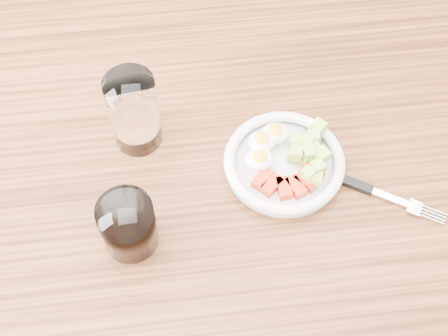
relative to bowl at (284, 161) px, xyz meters
The scene contains 6 objects.
ground 0.79m from the bowl, 167.07° to the right, with size 4.00×4.00×0.00m, color brown.
dining_table 0.15m from the bowl, 167.07° to the right, with size 1.50×0.90×0.77m.
bowl is the anchor object (origin of this frame).
fork 0.12m from the bowl, 25.11° to the right, with size 0.19×0.13×0.01m.
water_glass 0.24m from the bowl, 159.41° to the left, with size 0.08×0.08×0.14m, color white.
coffee_glass 0.26m from the bowl, 158.24° to the right, with size 0.08×0.08×0.09m.
Camera 1 is at (-0.07, -0.48, 1.60)m, focal length 50.00 mm.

